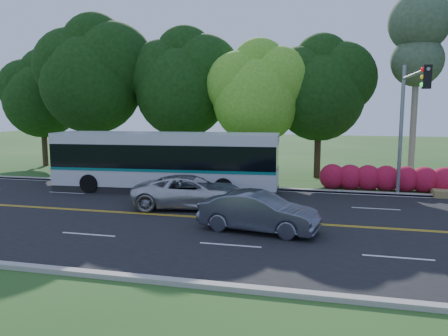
% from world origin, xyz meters
% --- Properties ---
extents(ground, '(120.00, 120.00, 0.00)m').
position_xyz_m(ground, '(0.00, 0.00, 0.00)').
color(ground, '#1F4A18').
rests_on(ground, ground).
extents(road, '(60.00, 14.00, 0.02)m').
position_xyz_m(road, '(0.00, 0.00, 0.01)').
color(road, black).
rests_on(road, ground).
extents(curb_north, '(60.00, 0.30, 0.15)m').
position_xyz_m(curb_north, '(0.00, 7.15, 0.07)').
color(curb_north, '#A59E95').
rests_on(curb_north, ground).
extents(curb_south, '(60.00, 0.30, 0.15)m').
position_xyz_m(curb_south, '(0.00, -7.15, 0.07)').
color(curb_south, '#A59E95').
rests_on(curb_south, ground).
extents(grass_verge, '(60.00, 4.00, 0.10)m').
position_xyz_m(grass_verge, '(0.00, 9.00, 0.05)').
color(grass_verge, '#1F4A18').
rests_on(grass_verge, ground).
extents(lane_markings, '(57.60, 13.82, 0.00)m').
position_xyz_m(lane_markings, '(-0.09, 0.00, 0.02)').
color(lane_markings, gold).
rests_on(lane_markings, road).
extents(tree_row, '(44.70, 9.10, 13.84)m').
position_xyz_m(tree_row, '(-5.15, 12.13, 6.73)').
color(tree_row, '#2F1D15').
rests_on(tree_row, ground).
extents(bougainvillea_hedge, '(9.50, 2.25, 1.50)m').
position_xyz_m(bougainvillea_hedge, '(7.18, 8.15, 0.72)').
color(bougainvillea_hedge, '#A40D19').
rests_on(bougainvillea_hedge, ground).
extents(traffic_signal, '(0.42, 6.10, 7.00)m').
position_xyz_m(traffic_signal, '(6.49, 5.40, 4.67)').
color(traffic_signal, gray).
rests_on(traffic_signal, ground).
extents(transit_bus, '(12.88, 3.61, 3.33)m').
position_xyz_m(transit_bus, '(-6.29, 5.36, 1.67)').
color(transit_bus, silver).
rests_on(transit_bus, road).
extents(sedan, '(4.81, 2.37, 1.52)m').
position_xyz_m(sedan, '(0.19, -1.56, 0.78)').
color(sedan, '#525664').
rests_on(sedan, road).
extents(suv, '(5.84, 3.38, 1.53)m').
position_xyz_m(suv, '(-3.57, 1.68, 0.79)').
color(suv, '#BBBDC0').
rests_on(suv, road).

